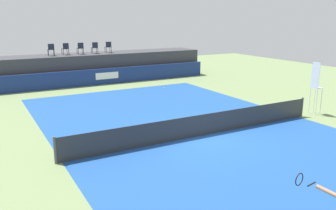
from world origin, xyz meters
TOP-DOWN VIEW (x-y plane):
  - ground_plane at (0.00, 3.00)m, footprint 48.00×48.00m
  - court_inner at (0.00, 0.00)m, footprint 12.00×22.00m
  - sponsor_wall at (0.00, 13.50)m, footprint 18.00×0.22m
  - spectator_platform at (0.00, 15.30)m, footprint 18.00×2.80m
  - spectator_chair_far_left at (-3.19, 15.04)m, footprint 0.47×0.47m
  - spectator_chair_left at (-2.11, 15.21)m, footprint 0.47×0.47m
  - spectator_chair_center at (-1.00, 15.11)m, footprint 0.45×0.45m
  - spectator_chair_right at (0.11, 15.03)m, footprint 0.46×0.46m
  - spectator_chair_far_right at (1.25, 15.11)m, footprint 0.47×0.47m
  - umpire_chair at (7.07, -0.01)m, footprint 0.47×0.47m
  - tennis_net at (0.00, 0.00)m, footprint 12.40×0.02m
  - net_post_near at (-6.20, 0.00)m, footprint 0.10×0.10m
  - net_post_far at (6.20, 0.00)m, footprint 0.10×0.10m
  - tennis_ball at (3.42, 9.81)m, footprint 0.07×0.07m

SIDE VIEW (x-z plane):
  - ground_plane at x=0.00m, z-range 0.00..0.00m
  - court_inner at x=0.00m, z-range 0.00..0.00m
  - tennis_ball at x=3.42m, z-range 0.00..0.07m
  - tennis_net at x=0.00m, z-range 0.00..0.95m
  - net_post_near at x=-6.20m, z-range 0.00..1.00m
  - net_post_far at x=6.20m, z-range 0.00..1.00m
  - sponsor_wall at x=0.00m, z-range 0.00..1.20m
  - spectator_platform at x=0.00m, z-range 0.00..2.20m
  - umpire_chair at x=7.07m, z-range 0.21..2.97m
  - spectator_chair_far_left at x=-3.19m, z-range 2.25..3.14m
  - spectator_chair_left at x=-2.11m, z-range 2.25..3.14m
  - spectator_chair_center at x=-1.00m, z-range 2.25..3.14m
  - spectator_chair_right at x=0.11m, z-range 2.25..3.14m
  - spectator_chair_far_right at x=1.25m, z-range 2.25..3.14m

